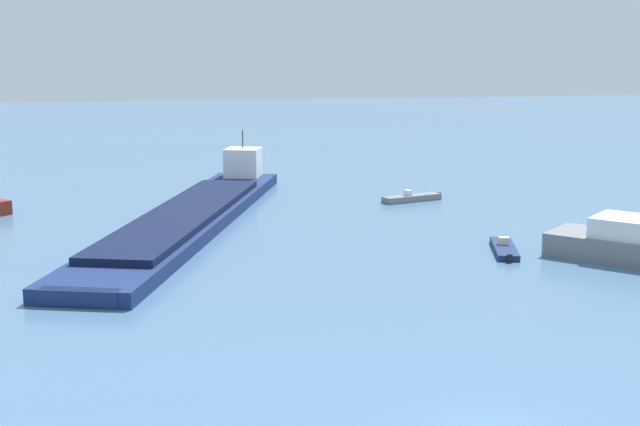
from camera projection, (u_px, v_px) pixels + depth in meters
fishing_skiff at (412, 198)px, 78.64m from camera, size 5.92×2.95×1.05m
cargo_barge at (193, 213)px, 68.89m from camera, size 19.74×43.58×5.54m
small_motorboat at (504, 249)px, 59.28m from camera, size 3.03×6.08×0.91m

